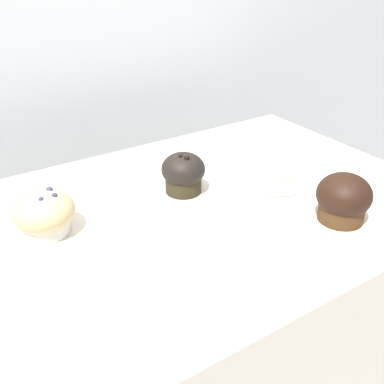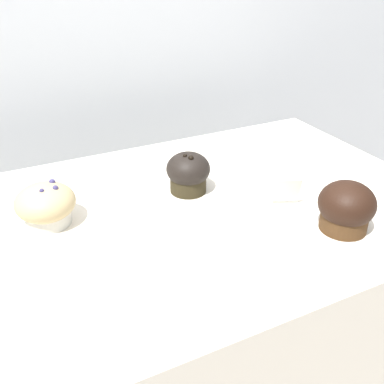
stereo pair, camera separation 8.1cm
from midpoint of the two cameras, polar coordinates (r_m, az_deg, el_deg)
wall_back at (r=1.36m, az=-10.09°, el=9.31°), size 3.20×0.10×1.80m
display_counter at (r=1.15m, az=1.69°, el=-21.95°), size 1.00×0.64×0.91m
muffin_front_center at (r=0.83m, az=21.70°, el=-1.94°), size 0.10×0.10×0.09m
muffin_back_left at (r=0.82m, az=-15.40°, el=-1.69°), size 0.11×0.11×0.08m
muffin_back_right at (r=0.89m, az=2.13°, el=2.40°), size 0.09×0.09×0.09m
price_card at (r=0.88m, az=14.46°, el=0.42°), size 0.06×0.06×0.06m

